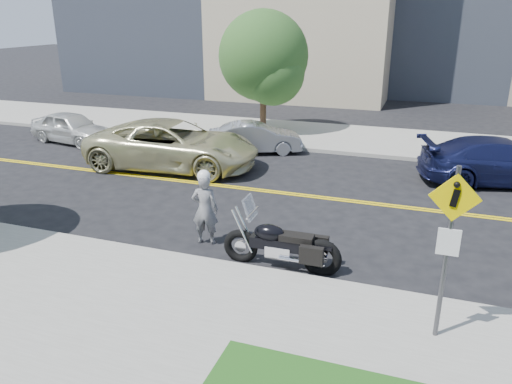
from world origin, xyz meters
The scene contains 11 objects.
ground_plane centered at (0.00, 0.00, 0.00)m, with size 120.00×120.00×0.00m, color black.
sidewalk_near centered at (0.00, -7.50, 0.07)m, with size 60.00×5.00×0.15m, color #9E9B91.
sidewalk_far centered at (0.00, 7.50, 0.07)m, with size 60.00×5.00×0.15m, color #9E9B91.
pedestrian_sign centered at (4.20, -6.31, 1.96)m, with size 0.78×0.08×3.00m.
motorcyclist centered at (-1.12, -4.03, 0.93)m, with size 0.70×0.52×1.87m.
motorcycle centered at (0.96, -4.60, 0.78)m, with size 2.57×0.78×1.57m, color black, non-canonical shape.
suv centered at (-4.85, 1.30, 0.85)m, with size 2.82×6.13×1.70m, color beige.
parked_car_white centered at (-10.73, 3.14, 0.66)m, with size 1.55×3.86×1.32m, color silver.
parked_car_silver centered at (-2.76, 4.20, 0.61)m, with size 1.29×3.70×1.22m, color gray.
parked_car_blue centered at (6.05, 3.26, 0.75)m, with size 2.09×5.14×1.49m, color #181C48.
tree_far_a centered at (-3.60, 7.67, 3.47)m, with size 4.01×4.01×5.48m.
Camera 1 is at (3.69, -14.06, 5.32)m, focal length 35.00 mm.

